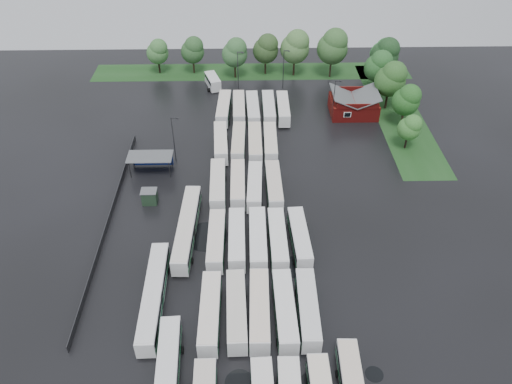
{
  "coord_description": "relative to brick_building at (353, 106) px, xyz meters",
  "views": [
    {
      "loc": [
        0.61,
        -54.09,
        54.71
      ],
      "look_at": [
        2.0,
        12.0,
        2.5
      ],
      "focal_mm": 35.0,
      "sensor_mm": 36.0,
      "label": 1
    }
  ],
  "objects": [
    {
      "name": "tree_north_1",
      "position": [
        -36.45,
        21.62,
        4.27
      ],
      "size": [
        5.76,
        5.76,
        9.54
      ],
      "color": "#322017",
      "rests_on": "ground"
    },
    {
      "name": "bus_r2c1",
      "position": [
        -25.15,
        -41.46,
        -0.06
      ],
      "size": [
        2.63,
        11.81,
        3.28
      ],
      "rotation": [
        0.0,
        0.0,
        0.01
      ],
      "color": "silver",
      "rests_on": "ground"
    },
    {
      "name": "bus_r3c3",
      "position": [
        -18.83,
        -28.24,
        -0.05
      ],
      "size": [
        2.73,
        11.89,
        3.3
      ],
      "rotation": [
        0.0,
        0.0,
        0.02
      ],
      "color": "silver",
      "rests_on": "ground"
    },
    {
      "name": "artic_bus_west_b",
      "position": [
        -32.98,
        -38.8,
        -0.01
      ],
      "size": [
        3.24,
        18.11,
        3.34
      ],
      "rotation": [
        0.0,
        0.0,
        -0.04
      ],
      "color": "silver",
      "rests_on": "ground"
    },
    {
      "name": "lamp_post_back_w",
      "position": [
        -25.17,
        11.07,
        3.87
      ],
      "size": [
        1.52,
        0.3,
        9.88
      ],
      "color": "#2D2D30",
      "rests_on": "ground"
    },
    {
      "name": "bus_r1c0",
      "position": [
        -28.54,
        -55.31,
        -0.02
      ],
      "size": [
        2.63,
        12.09,
        3.36
      ],
      "rotation": [
        0.0,
        0.0,
        -0.0
      ],
      "color": "silver",
      "rests_on": "ground"
    },
    {
      "name": "bus_r3c2",
      "position": [
        -22.16,
        -28.25,
        -0.09
      ],
      "size": [
        2.92,
        11.67,
        3.22
      ],
      "rotation": [
        0.0,
        0.0,
        -0.04
      ],
      "color": "silver",
      "rests_on": "ground"
    },
    {
      "name": "west_fence",
      "position": [
        -46.2,
        -34.77,
        -1.27
      ],
      "size": [
        0.1,
        50.0,
        1.2
      ],
      "primitive_type": "cube",
      "color": "#2D2D30",
      "rests_on": "ground"
    },
    {
      "name": "lamp_post_back_e",
      "position": [
        -14.53,
        12.62,
        3.64
      ],
      "size": [
        1.46,
        0.28,
        9.48
      ],
      "color": "#2D2D30",
      "rests_on": "ground"
    },
    {
      "name": "tree_north_3",
      "position": [
        -18.38,
        20.73,
        4.82
      ],
      "size": [
        6.28,
        6.28,
        10.4
      ],
      "color": "#2F2418",
      "rests_on": "ground"
    },
    {
      "name": "tree_east_3",
      "position": [
        7.03,
        9.78,
        4.9
      ],
      "size": [
        6.36,
        6.36,
        10.53
      ],
      "color": "black",
      "rests_on": "ground"
    },
    {
      "name": "tree_east_2",
      "position": [
        8.0,
        2.22,
        5.34
      ],
      "size": [
        6.76,
        6.76,
        11.2
      ],
      "color": "black",
      "rests_on": "ground"
    },
    {
      "name": "tree_north_4",
      "position": [
        -11.3,
        19.68,
        5.71
      ],
      "size": [
        7.11,
        7.11,
        11.77
      ],
      "color": "#332317",
      "rests_on": "ground"
    },
    {
      "name": "bus_r2c3",
      "position": [
        -18.91,
        -41.71,
        -0.04
      ],
      "size": [
        2.71,
        11.97,
        3.32
      ],
      "rotation": [
        0.0,
        0.0,
        0.01
      ],
      "color": "silver",
      "rests_on": "ground"
    },
    {
      "name": "puddle_3",
      "position": [
        -16.38,
        -45.76,
        -1.86
      ],
      "size": [
        4.58,
        4.58,
        0.01
      ],
      "primitive_type": "cylinder",
      "color": "black",
      "rests_on": "ground"
    },
    {
      "name": "bus_r2c4",
      "position": [
        -15.52,
        -41.32,
        -0.08
      ],
      "size": [
        3.02,
        11.75,
        3.24
      ],
      "rotation": [
        0.0,
        0.0,
        0.05
      ],
      "color": "silver",
      "rests_on": "ground"
    },
    {
      "name": "bus_r4c1",
      "position": [
        -25.07,
        -14.18,
        -0.06
      ],
      "size": [
        2.81,
        11.83,
        3.28
      ],
      "rotation": [
        0.0,
        0.0,
        -0.03
      ],
      "color": "silver",
      "rests_on": "ground"
    },
    {
      "name": "bus_r2c0",
      "position": [
        -28.29,
        -41.69,
        -0.08
      ],
      "size": [
        2.55,
        11.69,
        3.25
      ],
      "rotation": [
        0.0,
        0.0,
        -0.01
      ],
      "color": "silver",
      "rests_on": "ground"
    },
    {
      "name": "grass_strip_east",
      "position": [
        10.0,
        0.03,
        -1.86
      ],
      "size": [
        10.0,
        50.0,
        0.01
      ],
      "primitive_type": "cube",
      "color": "#194117",
      "rests_on": "ground"
    },
    {
      "name": "artic_bus_west_c",
      "position": [
        -36.31,
        -52.27,
        -0.05
      ],
      "size": [
        2.76,
        17.66,
        3.27
      ],
      "rotation": [
        0.0,
        0.0,
        0.02
      ],
      "color": "silver",
      "rests_on": "ground"
    },
    {
      "name": "tree_east_4",
      "position": [
        9.9,
        15.96,
        5.26
      ],
      "size": [
        6.69,
        6.69,
        11.08
      ],
      "color": "#3B2615",
      "rests_on": "ground"
    },
    {
      "name": "utility_hut",
      "position": [
        -40.2,
        -30.17,
        -0.55
      ],
      "size": [
        2.7,
        2.2,
        2.62
      ],
      "color": "#1A2F1D",
      "rests_on": "ground"
    },
    {
      "name": "bus_r4c0",
      "position": [
        -28.55,
        -14.2,
        -0.03
      ],
      "size": [
        3.14,
        12.08,
        3.33
      ],
      "rotation": [
        0.0,
        0.0,
        0.05
      ],
      "color": "silver",
      "rests_on": "ground"
    },
    {
      "name": "bus_r1c1",
      "position": [
        -25.08,
        -55.04,
        -0.02
      ],
      "size": [
        2.94,
        12.1,
        3.35
      ],
      "rotation": [
        0.0,
        0.0,
        0.03
      ],
      "color": "silver",
      "rests_on": "ground"
    },
    {
      "name": "puddle_4",
      "position": [
        -8.36,
        -63.53,
        -1.86
      ],
      "size": [
        2.26,
        2.26,
        0.01
      ],
      "primitive_type": "cylinder",
      "color": "black",
      "rests_on": "ground"
    },
    {
      "name": "bus_r3c1",
      "position": [
        -25.11,
        -27.63,
        -0.08
      ],
      "size": [
        2.56,
        11.69,
        3.25
      ],
      "rotation": [
        0.0,
        0.0,
        0.01
      ],
      "color": "silver",
      "rests_on": "ground"
    },
    {
      "name": "bus_r4c2",
      "position": [
        -21.85,
        -14.6,
        -0.02
      ],
      "size": [
        2.57,
        12.05,
        3.35
      ],
      "rotation": [
        0.0,
        0.0,
        0.0
      ],
      "color": "silver",
      "rests_on": "ground"
    },
    {
      "name": "tree_north_5",
      "position": [
        -2.34,
        18.61,
        6.13
      ],
      "size": [
        7.5,
        7.5,
        12.42
      ],
      "color": "#38291D",
      "rests_on": "ground"
    },
    {
      "name": "tree_north_2",
      "position": [
        -25.98,
        18.72,
        4.74
      ],
      "size": [
        6.2,
        6.2,
        10.27
      ],
      "color": "#362418",
      "rests_on": "ground"
    },
    {
      "name": "bus_r4c3",
      "position": [
        -18.84,
        -14.37,
        -0.07
      ],
      "size": [
        2.63,
        11.73,
        3.26
      ],
      "rotation": [
        0.0,
        0.0,
        -0.01
      ],
      "color": "silver",
      "rests_on": "ground"
    },
    {
      "name": "lamp_post_ne",
      "position": [
        -4.84,
        -2.33,
        3.41
      ],
      "size": [
        1.4,
        0.27,
        9.08
      ],
      "color": "#2D2D30",
      "rests_on": "ground"
    },
    {
      "name": "bus_r5c1",
      "position": [
        -25.08,
        -0.42,
        -0.04
      ],
      "size": [
        2.74,
        11.99,
        3.33
      ],
      "rotation": [
        0.0,
        0.0,
        0.02
      ],
      "color": "silver",
      "rests_on": "ground"
    },
    {
      "name": "tree_east_1",
      "position": [
        9.64,
        -5.35,
        4.27
      ],
      "size": [
        5.76,
        5.76,
        9.53
      ],
      "color": "#33261A",
      "rests_on": "ground"
    },
    {
      "name": "puddle_1",
      "position": [
        -15.99,
        -64.46,
        -1.86
      ],
      "size": [
        2.95,
        2.95,
        0.01
      ],
      "primitive_type": "cylinder",
      "color": "black",
      "rests_on": "ground"
    },
    {
      "name": "bus_r3c0",
      "position": [
        -28.58,
        -27.83,
        0.01
      ],
      "size": [
        2.93,
        12.3,
        3.4
      ],
      "rotation": [
        0.0,
        0.0,
        0.03
      ],
      "color": "silver",
      "rests_on": "ground"
    },
    {
      "name": "tree_north_0",
      "position": [
        -45.15,
        21.75,
        3.89
      ],
      "size": [
        5.4,
        5.4,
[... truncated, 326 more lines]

